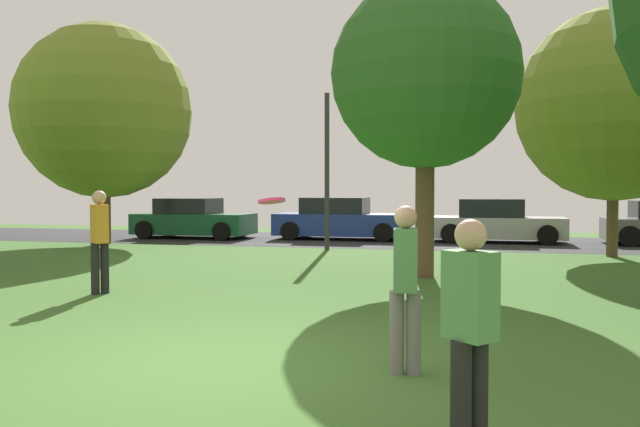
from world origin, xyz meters
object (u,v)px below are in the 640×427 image
object	(u,v)px
person_walking	(405,282)
parked_car_silver	(496,223)
birch_tree_lone	(614,105)
parked_car_blue	(340,220)
oak_tree_left	(104,111)
person_thrower	(470,327)
oak_tree_center	(426,75)
parked_car_green	(193,220)
frisbee_disc	(272,201)
person_catcher	(100,237)
street_lamp_post	(327,172)

from	to	relation	value
person_walking	parked_car_silver	distance (m)	16.24
birch_tree_lone	parked_car_blue	size ratio (longest dim) A/B	1.40
oak_tree_left	person_thrower	distance (m)	18.86
oak_tree_center	person_thrower	world-z (taller)	oak_tree_center
oak_tree_left	parked_car_silver	world-z (taller)	oak_tree_left
oak_tree_center	birch_tree_lone	bearing A→B (deg)	49.79
parked_car_green	parked_car_blue	world-z (taller)	parked_car_blue
birch_tree_lone	oak_tree_left	xyz separation A→B (m)	(-15.08, 0.36, 0.31)
birch_tree_lone	frisbee_disc	world-z (taller)	birch_tree_lone
person_thrower	person_catcher	size ratio (longest dim) A/B	0.90
person_thrower	oak_tree_center	bearing A→B (deg)	-42.23
parked_car_blue	birch_tree_lone	bearing A→B (deg)	-26.33
parked_car_green	parked_car_silver	bearing A→B (deg)	3.62
person_catcher	frisbee_disc	xyz separation A→B (m)	(4.25, -3.67, 0.68)
birch_tree_lone	frisbee_disc	distance (m)	13.59
parked_car_green	parked_car_blue	xyz separation A→B (m)	(5.28, 0.69, 0.02)
birch_tree_lone	street_lamp_post	size ratio (longest dim) A/B	1.43
frisbee_disc	birch_tree_lone	bearing A→B (deg)	67.00
oak_tree_center	oak_tree_left	size ratio (longest dim) A/B	0.84
frisbee_disc	person_catcher	bearing A→B (deg)	139.19
frisbee_disc	parked_car_silver	size ratio (longest dim) A/B	0.09
person_thrower	parked_car_silver	bearing A→B (deg)	-50.66
birch_tree_lone	parked_car_silver	world-z (taller)	birch_tree_lone
oak_tree_center	parked_car_silver	size ratio (longest dim) A/B	1.39
frisbee_disc	street_lamp_post	size ratio (longest dim) A/B	0.08
person_catcher	person_walking	world-z (taller)	person_catcher
birch_tree_lone	parked_car_silver	distance (m)	5.92
oak_tree_left	street_lamp_post	xyz separation A→B (m)	(7.45, -0.45, -2.00)
person_walking	person_catcher	bearing A→B (deg)	50.65
street_lamp_post	person_thrower	bearing A→B (deg)	-72.78
birch_tree_lone	parked_car_green	xyz separation A→B (m)	(-13.42, 3.34, -3.28)
parked_car_green	person_thrower	bearing A→B (deg)	-59.76
oak_tree_center	person_thrower	size ratio (longest dim) A/B	3.78
person_thrower	street_lamp_post	distance (m)	14.61
person_walking	parked_car_green	world-z (taller)	person_walking
person_catcher	parked_car_silver	bearing A→B (deg)	103.21
oak_tree_center	parked_car_green	bearing A→B (deg)	136.61
birch_tree_lone	parked_car_blue	distance (m)	9.65
person_thrower	parked_car_silver	world-z (taller)	person_thrower
oak_tree_center	oak_tree_left	xyz separation A→B (m)	(-10.69, 5.55, 0.23)
birch_tree_lone	person_catcher	world-z (taller)	birch_tree_lone
person_catcher	parked_car_green	world-z (taller)	person_catcher
frisbee_disc	parked_car_silver	bearing A→B (deg)	81.72
parked_car_silver	parked_car_green	bearing A→B (deg)	-176.38
person_catcher	street_lamp_post	distance (m)	8.86
person_thrower	parked_car_green	xyz separation A→B (m)	(-10.10, 17.33, -0.20)
oak_tree_left	parked_car_silver	xyz separation A→B (m)	(12.22, 3.65, -3.60)
parked_car_blue	parked_car_silver	distance (m)	5.28
person_catcher	parked_car_silver	world-z (taller)	person_catcher
frisbee_disc	parked_car_blue	world-z (taller)	frisbee_disc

